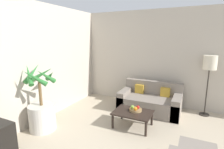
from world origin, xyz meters
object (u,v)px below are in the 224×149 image
potted_palm (42,111)px  apple_green (132,107)px  fruit_bowl (136,110)px  apple_red (138,107)px  sofa_loveseat (150,102)px  floor_lamp (210,66)px  orange_fruit (136,109)px  coffee_table (133,114)px

potted_palm → apple_green: potted_palm is taller
fruit_bowl → apple_red: apple_red is taller
potted_palm → sofa_loveseat: (1.82, 1.95, -0.16)m
fruit_bowl → floor_lamp: bearing=42.1°
fruit_bowl → apple_green: (-0.07, -0.03, 0.06)m
potted_palm → apple_red: potted_palm is taller
sofa_loveseat → apple_red: 0.92m
floor_lamp → apple_green: floor_lamp is taller
potted_palm → apple_green: 1.93m
sofa_loveseat → orange_fruit: bearing=-94.2°
apple_green → orange_fruit: 0.11m
potted_palm → orange_fruit: (1.74, 0.94, 0.01)m
apple_red → sofa_loveseat: bearing=86.6°
sofa_loveseat → fruit_bowl: (-0.10, -0.93, 0.11)m
apple_red → orange_fruit: 0.11m
floor_lamp → fruit_bowl: (-1.42, -1.28, -0.90)m
orange_fruit → fruit_bowl: bearing=106.2°
fruit_bowl → apple_red: (0.04, 0.02, 0.06)m
floor_lamp → orange_fruit: 2.12m
sofa_loveseat → orange_fruit: sofa_loveseat is taller
potted_palm → coffee_table: 1.93m
apple_red → apple_green: 0.12m
orange_fruit → floor_lamp: bearing=44.4°
floor_lamp → orange_fruit: bearing=-135.6°
potted_palm → fruit_bowl: 2.00m
sofa_loveseat → apple_green: 0.98m
potted_palm → orange_fruit: bearing=28.4°
potted_palm → orange_fruit: size_ratio=18.46×
floor_lamp → coffee_table: bearing=-136.9°
fruit_bowl → orange_fruit: size_ratio=3.52×
potted_palm → apple_green: bearing=31.2°
floor_lamp → orange_fruit: (-1.39, -1.36, -0.84)m
floor_lamp → coffee_table: floor_lamp is taller
sofa_loveseat → apple_red: (-0.05, -0.90, 0.17)m
fruit_bowl → potted_palm: bearing=-149.2°
orange_fruit → coffee_table: bearing=178.0°
coffee_table → apple_red: 0.19m
apple_green → coffee_table: bearing=-58.9°
sofa_loveseat → floor_lamp: 1.70m
floor_lamp → apple_red: size_ratio=20.43×
potted_palm → coffee_table: (1.68, 0.94, -0.12)m
floor_lamp → orange_fruit: size_ratio=19.64×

